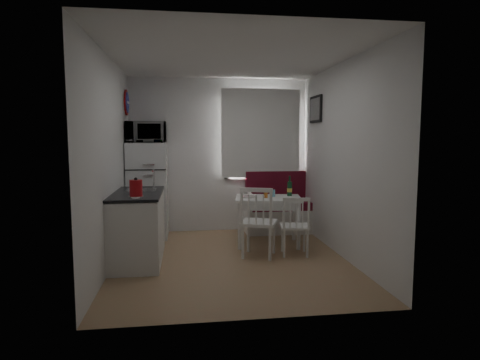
% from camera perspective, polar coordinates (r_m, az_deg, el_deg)
% --- Properties ---
extents(floor, '(3.00, 3.50, 0.02)m').
position_cam_1_polar(floor, '(5.37, -1.27, -11.31)').
color(floor, tan).
rests_on(floor, ground).
extents(ceiling, '(3.00, 3.50, 0.02)m').
position_cam_1_polar(ceiling, '(5.23, -1.33, 17.06)').
color(ceiling, white).
rests_on(ceiling, wall_back).
extents(wall_back, '(3.00, 0.02, 2.60)m').
position_cam_1_polar(wall_back, '(6.88, -2.95, 3.51)').
color(wall_back, white).
rests_on(wall_back, floor).
extents(wall_front, '(3.00, 0.02, 2.60)m').
position_cam_1_polar(wall_front, '(3.41, 2.03, 0.98)').
color(wall_front, white).
rests_on(wall_front, floor).
extents(wall_left, '(0.02, 3.50, 2.60)m').
position_cam_1_polar(wall_left, '(5.19, -18.01, 2.42)').
color(wall_left, white).
rests_on(wall_left, floor).
extents(wall_right, '(0.02, 3.50, 2.60)m').
position_cam_1_polar(wall_right, '(5.51, 14.41, 2.71)').
color(wall_right, white).
rests_on(wall_right, floor).
extents(window, '(1.22, 0.06, 1.47)m').
position_cam_1_polar(window, '(6.93, 2.86, 6.22)').
color(window, white).
rests_on(window, wall_back).
extents(curtain, '(1.35, 0.02, 1.50)m').
position_cam_1_polar(curtain, '(6.87, 2.97, 6.64)').
color(curtain, white).
rests_on(curtain, wall_back).
extents(kitchen_counter, '(0.62, 1.32, 1.16)m').
position_cam_1_polar(kitchen_counter, '(5.41, -14.28, -6.38)').
color(kitchen_counter, white).
rests_on(kitchen_counter, floor).
extents(wall_sign, '(0.03, 0.40, 0.40)m').
position_cam_1_polar(wall_sign, '(6.63, -15.75, 10.56)').
color(wall_sign, navy).
rests_on(wall_sign, wall_left).
extents(picture_frame, '(0.04, 0.52, 0.42)m').
position_cam_1_polar(picture_frame, '(6.54, 10.69, 9.86)').
color(picture_frame, black).
rests_on(picture_frame, wall_right).
extents(bench, '(1.43, 0.55, 1.02)m').
position_cam_1_polar(bench, '(6.94, 6.58, -4.49)').
color(bench, white).
rests_on(bench, floor).
extents(dining_table, '(1.05, 0.81, 0.72)m').
position_cam_1_polar(dining_table, '(6.00, 4.05, -3.22)').
color(dining_table, white).
rests_on(dining_table, floor).
extents(chair_left, '(0.57, 0.57, 0.51)m').
position_cam_1_polar(chair_left, '(5.31, 2.88, -4.93)').
color(chair_left, white).
rests_on(chair_left, floor).
extents(chair_right, '(0.43, 0.42, 0.44)m').
position_cam_1_polar(chair_right, '(5.46, 8.04, -5.62)').
color(chair_right, white).
rests_on(chair_right, floor).
extents(fridge, '(0.61, 0.61, 1.52)m').
position_cam_1_polar(fridge, '(6.58, -12.97, -1.46)').
color(fridge, white).
rests_on(fridge, floor).
extents(microwave, '(0.60, 0.41, 0.33)m').
position_cam_1_polar(microwave, '(6.47, -13.20, 6.65)').
color(microwave, white).
rests_on(microwave, fridge).
extents(kettle, '(0.18, 0.18, 0.23)m').
position_cam_1_polar(kettle, '(4.79, -14.58, -1.16)').
color(kettle, '#B40E14').
rests_on(kettle, kitchen_counter).
extents(wine_bottle, '(0.08, 0.08, 0.31)m').
position_cam_1_polar(wine_bottle, '(6.14, 7.07, -0.83)').
color(wine_bottle, '#164625').
rests_on(wine_bottle, dining_table).
extents(drinking_glass_orange, '(0.06, 0.06, 0.10)m').
position_cam_1_polar(drinking_glass_orange, '(5.92, 3.69, -2.07)').
color(drinking_glass_orange, orange).
rests_on(drinking_glass_orange, dining_table).
extents(drinking_glass_blue, '(0.06, 0.06, 0.11)m').
position_cam_1_polar(drinking_glass_blue, '(6.04, 4.71, -1.86)').
color(drinking_glass_blue, '#8DD4F0').
rests_on(drinking_glass_blue, dining_table).
extents(plate, '(0.24, 0.24, 0.02)m').
position_cam_1_polar(plate, '(5.95, 1.19, -2.40)').
color(plate, white).
rests_on(plate, dining_table).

